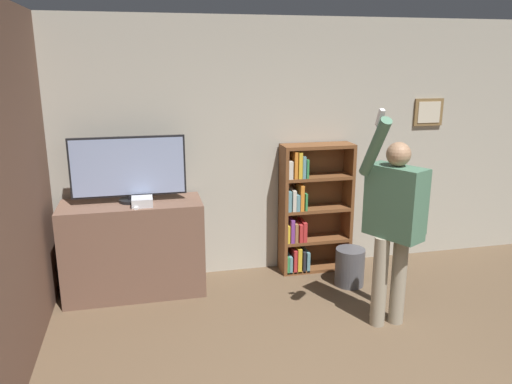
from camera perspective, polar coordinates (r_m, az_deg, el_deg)
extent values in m
cube|color=#B2AD9E|center=(5.36, 1.98, 5.01)|extent=(6.54, 0.06, 2.70)
cube|color=olive|center=(5.99, 19.11, 8.62)|extent=(0.35, 0.02, 0.30)
cube|color=beige|center=(5.98, 19.19, 8.60)|extent=(0.27, 0.01, 0.24)
cube|color=brown|center=(3.71, -27.07, -1.16)|extent=(0.06, 4.80, 2.70)
cube|color=brown|center=(5.09, -13.79, -6.28)|extent=(1.35, 0.55, 0.94)
cylinder|color=black|center=(4.97, -14.13, -0.95)|extent=(0.22, 0.22, 0.03)
cylinder|color=black|center=(4.96, -14.16, -0.50)|extent=(0.06, 0.06, 0.05)
cube|color=black|center=(4.89, -14.38, 2.83)|extent=(1.08, 0.04, 0.58)
cube|color=#8C9EC6|center=(4.87, -14.38, 2.78)|extent=(1.04, 0.01, 0.54)
cube|color=silver|center=(4.81, -12.88, -1.08)|extent=(0.19, 0.20, 0.08)
cube|color=white|center=(4.76, -13.42, -1.64)|extent=(0.06, 0.14, 0.02)
cube|color=brown|center=(5.35, 3.12, -2.13)|extent=(0.04, 0.28, 1.41)
cube|color=brown|center=(5.59, 10.40, -1.60)|extent=(0.04, 0.28, 1.41)
cube|color=brown|center=(5.58, 6.38, -1.48)|extent=(0.77, 0.01, 1.41)
cube|color=brown|center=(5.70, 6.63, -8.48)|extent=(0.70, 0.28, 0.04)
cube|color=brown|center=(5.57, 6.73, -5.33)|extent=(0.70, 0.28, 0.04)
cube|color=brown|center=(5.46, 6.84, -1.87)|extent=(0.70, 0.28, 0.04)
cube|color=brown|center=(5.37, 6.96, 1.73)|extent=(0.70, 0.28, 0.04)
cube|color=brown|center=(5.31, 7.07, 5.24)|extent=(0.70, 0.28, 0.04)
cube|color=#338447|center=(5.55, 3.37, -7.97)|extent=(0.03, 0.26, 0.19)
cube|color=#5B8E99|center=(5.55, 3.74, -8.02)|extent=(0.03, 0.22, 0.19)
cube|color=red|center=(5.55, 4.20, -7.61)|extent=(0.04, 0.24, 0.26)
cube|color=gold|center=(5.57, 4.68, -7.47)|extent=(0.04, 0.25, 0.28)
cube|color=#232328|center=(5.59, 5.18, -7.59)|extent=(0.03, 0.25, 0.24)
cube|color=#5B8E99|center=(5.61, 5.63, -7.59)|extent=(0.03, 0.26, 0.22)
cube|color=gold|center=(5.43, 3.42, -4.54)|extent=(0.03, 0.26, 0.19)
cube|color=#7A3889|center=(5.43, 3.88, -4.20)|extent=(0.04, 0.26, 0.25)
cube|color=#99663D|center=(5.44, 4.33, -4.43)|extent=(0.03, 0.24, 0.21)
cube|color=red|center=(5.44, 4.91, -4.51)|extent=(0.04, 0.20, 0.20)
cube|color=red|center=(5.46, 5.30, -4.32)|extent=(0.04, 0.24, 0.22)
cube|color=#5B8E99|center=(5.30, 3.60, -0.88)|extent=(0.04, 0.22, 0.22)
cube|color=beige|center=(5.32, 4.10, -0.79)|extent=(0.04, 0.24, 0.23)
cube|color=#5B8E99|center=(5.32, 4.57, -1.06)|extent=(0.04, 0.20, 0.18)
cube|color=orange|center=(5.33, 5.00, -0.50)|extent=(0.04, 0.22, 0.28)
cube|color=#338447|center=(5.38, 5.38, -0.87)|extent=(0.02, 0.26, 0.19)
cube|color=beige|center=(5.22, 3.71, 2.67)|extent=(0.04, 0.22, 0.19)
cube|color=orange|center=(5.21, 4.33, 3.18)|extent=(0.03, 0.20, 0.28)
cube|color=gold|center=(5.23, 4.82, 3.17)|extent=(0.04, 0.21, 0.27)
cube|color=#5B8E99|center=(5.27, 5.18, 3.01)|extent=(0.03, 0.24, 0.23)
cube|color=#338447|center=(5.28, 5.56, 2.85)|extent=(0.02, 0.25, 0.20)
cylinder|color=gray|center=(4.52, 13.94, -9.92)|extent=(0.13, 0.13, 0.82)
cylinder|color=gray|center=(4.60, 15.98, -9.61)|extent=(0.13, 0.13, 0.82)
cube|color=#477056|center=(4.32, 15.60, -1.12)|extent=(0.42, 0.53, 0.61)
sphere|color=#9E7556|center=(4.23, 15.99, 4.17)|extent=(0.20, 0.20, 0.20)
cylinder|color=#477056|center=(4.45, 18.64, -1.08)|extent=(0.09, 0.09, 0.56)
cylinder|color=#477056|center=(3.99, 13.43, 4.97)|extent=(0.09, 0.40, 0.51)
cube|color=white|center=(3.91, 14.01, 8.24)|extent=(0.04, 0.09, 0.14)
cylinder|color=#4C4C51|center=(5.31, 10.66, -8.40)|extent=(0.30, 0.30, 0.39)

